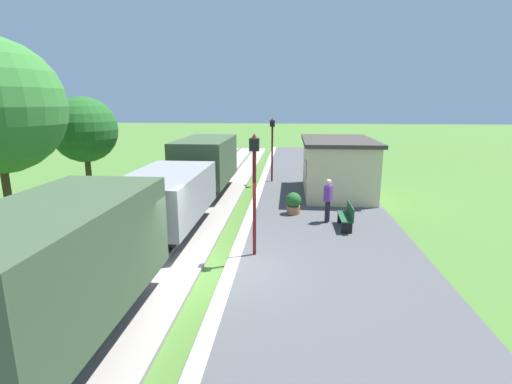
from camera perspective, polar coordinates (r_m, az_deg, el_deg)
ground_plane at (r=11.10m, az=-5.93°, el=-12.56°), size 160.00×160.00×0.00m
platform_slab at (r=10.93m, az=11.17°, el=-12.45°), size 6.00×60.00×0.25m
platform_edge_stripe at (r=10.92m, az=-3.86°, el=-11.48°), size 0.36×60.00×0.01m
track_ballast at (r=11.74m, az=-17.75°, el=-11.32°), size 3.80×60.00×0.12m
rail_near at (r=11.44m, az=-14.41°, el=-11.06°), size 0.07×60.00×0.14m
rail_far at (r=11.98m, az=-21.03°, el=-10.41°), size 0.07×60.00×0.14m
freight_train at (r=14.11m, az=-13.22°, el=-0.30°), size 2.50×19.40×2.72m
station_hut at (r=19.88m, az=11.98°, el=3.81°), size 3.50×5.80×2.78m
bench_near_hut at (r=14.54m, az=13.42°, el=-3.48°), size 0.42×1.50×0.91m
bench_down_platform at (r=24.37m, az=10.09°, el=3.38°), size 0.42×1.50×0.91m
person_waiting at (r=14.99m, az=10.69°, el=-1.01°), size 0.37×0.44×1.71m
potted_planter at (r=16.01m, az=5.61°, el=-1.62°), size 0.64×0.64×0.92m
lamp_post_near at (r=11.19m, az=-0.25°, el=2.88°), size 0.28×0.28×3.70m
lamp_post_far at (r=22.31m, az=2.44°, el=8.06°), size 0.28×0.28×3.70m
tree_trackside_far at (r=20.51m, az=-24.26°, el=8.45°), size 3.15×3.15×5.10m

